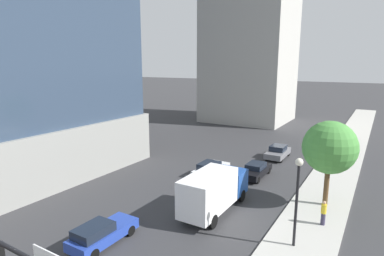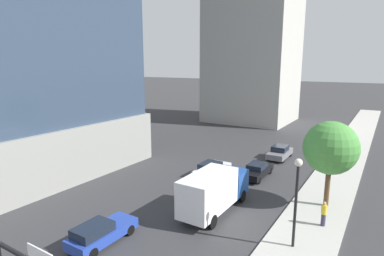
% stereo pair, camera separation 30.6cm
% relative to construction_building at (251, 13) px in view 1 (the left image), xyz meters
% --- Properties ---
extents(sidewalk, '(4.02, 120.00, 0.15)m').
position_rel_construction_building_xyz_m(sidewalk, '(18.44, -34.15, -19.16)').
color(sidewalk, '#B2AFA8').
rests_on(sidewalk, ground).
extents(construction_building, '(15.34, 24.26, 43.27)m').
position_rel_construction_building_xyz_m(construction_building, '(0.00, 0.00, 0.00)').
color(construction_building, '#B2AFA8').
rests_on(construction_building, ground).
extents(street_lamp, '(0.44, 0.44, 5.24)m').
position_rel_construction_building_xyz_m(street_lamp, '(18.15, -38.69, -15.61)').
color(street_lamp, black).
rests_on(street_lamp, sidewalk).
extents(street_tree, '(3.84, 3.84, 6.32)m').
position_rel_construction_building_xyz_m(street_tree, '(18.77, -31.96, -14.71)').
color(street_tree, brown).
rests_on(street_tree, sidewalk).
extents(car_white, '(1.90, 4.37, 1.39)m').
position_rel_construction_building_xyz_m(car_white, '(8.43, -30.59, -18.54)').
color(car_white, silver).
rests_on(car_white, ground).
extents(car_gray, '(1.84, 4.31, 1.45)m').
position_rel_construction_building_xyz_m(car_gray, '(12.12, -21.49, -18.53)').
color(car_gray, slate).
rests_on(car_gray, ground).
extents(car_blue, '(1.72, 4.30, 1.43)m').
position_rel_construction_building_xyz_m(car_blue, '(8.43, -44.21, -18.53)').
color(car_blue, '#233D9E').
rests_on(car_blue, ground).
extents(car_black, '(1.75, 4.52, 1.31)m').
position_rel_construction_building_xyz_m(car_black, '(12.12, -28.55, -18.59)').
color(car_black, black).
rests_on(car_black, ground).
extents(box_truck, '(2.27, 6.97, 3.09)m').
position_rel_construction_building_xyz_m(box_truck, '(12.12, -37.10, -17.53)').
color(box_truck, '#1E4799').
rests_on(box_truck, ground).
extents(pedestrian_yellow_shirt, '(0.34, 0.34, 1.65)m').
position_rel_construction_building_xyz_m(pedestrian_yellow_shirt, '(19.16, -35.25, -18.25)').
color(pedestrian_yellow_shirt, '#38334C').
rests_on(pedestrian_yellow_shirt, sidewalk).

